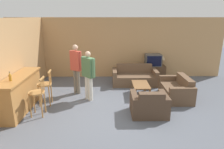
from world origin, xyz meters
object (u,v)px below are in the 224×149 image
Objects in this scene: bottle at (10,77)px; person_by_counter at (88,73)px; loveseat_right at (177,90)px; person_by_window at (76,66)px; tv_unit at (152,72)px; bar_chair_mid at (45,86)px; tv at (153,60)px; couch_far at (135,77)px; coffee_table at (141,86)px; table_lamp at (163,58)px; bar_chair_near at (37,95)px; armchair_near at (149,105)px.

bottle is 2.23m from person_by_counter.
person_by_window is at bearing 172.56° from loveseat_right.
loveseat_right is at bearing -80.52° from tv_unit.
tv is (3.84, 2.68, 0.23)m from bar_chair_mid.
bottle is at bearing -142.30° from tv_unit.
loveseat_right is at bearing 2.24° from person_by_counter.
person_by_window is at bearing 49.36° from bar_chair_mid.
bottle reaches higher than tv.
tv reaches higher than couch_far.
couch_far is 1.88m from loveseat_right.
coffee_table is 1.86m from person_by_counter.
person_by_counter is (-2.92, -0.11, 0.62)m from loveseat_right.
tv_unit is at bearing 67.61° from coffee_table.
bar_chair_mid is 0.67× the size of person_by_counter.
tv_unit is at bearing 29.89° from person_by_window.
person_by_counter is at bearing -168.97° from coffee_table.
tv is 2.75× the size of bottle.
person_by_window reaches higher than table_lamp.
bottle is at bearing -172.85° from bar_chair_near.
loveseat_right is 5.05m from bottle.
person_by_counter is at bearing -49.30° from person_by_window.
bar_chair_near is at bearing -138.75° from couch_far.
person_by_counter is at bearing -177.76° from loveseat_right.
tv is at bearing 76.86° from armchair_near.
table_lamp is (1.19, 3.37, 0.64)m from armchair_near.
tv is (0.81, 1.96, 0.48)m from coffee_table.
tv is 3.43m from person_by_counter.
bar_chair_near is 3.07m from armchair_near.
coffee_table is at bearing -121.73° from table_lamp.
bar_chair_near is at bearing -90.00° from bar_chair_mid.
bar_chair_mid is at bearing -130.64° from person_by_window.
coffee_table is at bearing -5.59° from person_by_window.
bar_chair_mid is at bearing 90.00° from bar_chair_near.
tv is at bearing -90.00° from tv_unit.
person_by_window reaches higher than tv.
tv is at bearing 29.84° from person_by_window.
bottle reaches higher than bar_chair_mid.
table_lamp is 0.30× the size of person_by_counter.
tv_unit is (0.81, 1.96, -0.06)m from coffee_table.
armchair_near is 3.77m from bottle.
tv is 0.42m from table_lamp.
bar_chair_near reaches higher than couch_far.
tv is 3.50m from person_by_window.
armchair_near is 4.02× the size of bottle.
couch_far is 3.64× the size of table_lamp.
bar_chair_mid is 4.68m from tv.
tv_unit is 0.67× the size of person_by_counter.
coffee_table is at bearing 13.38° from bar_chair_mid.
loveseat_right is at bearing -7.44° from person_by_window.
person_by_counter is at bearing -142.12° from table_lamp.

